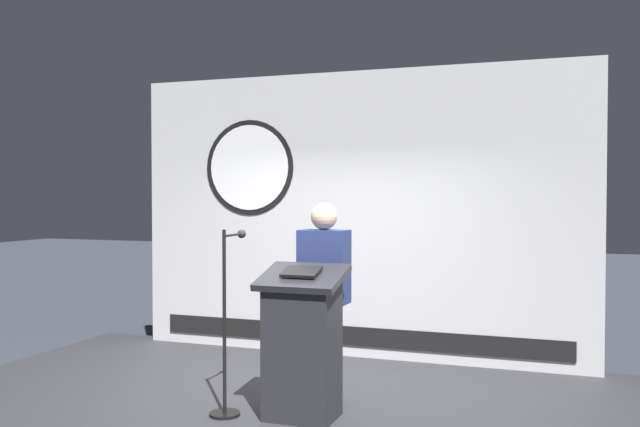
% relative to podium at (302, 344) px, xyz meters
% --- Properties ---
extents(stage_platform, '(6.40, 4.00, 0.30)m').
position_rel_podium_xyz_m(stage_platform, '(-0.22, 0.24, -0.72)').
color(stage_platform, '#333338').
rests_on(stage_platform, ground).
extents(banner_display, '(4.90, 0.12, 2.99)m').
position_rel_podium_xyz_m(banner_display, '(-0.25, 2.09, 0.93)').
color(banner_display, silver).
rests_on(banner_display, stage_platform).
extents(podium, '(0.64, 0.50, 1.17)m').
position_rel_podium_xyz_m(podium, '(0.00, 0.00, 0.00)').
color(podium, '#26262B').
rests_on(podium, stage_platform).
extents(speaker_person, '(0.40, 0.26, 1.64)m').
position_rel_podium_xyz_m(speaker_person, '(0.01, 0.48, 0.27)').
color(speaker_person, black).
rests_on(speaker_person, stage_platform).
extents(microphone_stand, '(0.24, 0.46, 1.44)m').
position_rel_podium_xyz_m(microphone_stand, '(-0.58, -0.11, -0.07)').
color(microphone_stand, black).
rests_on(microphone_stand, stage_platform).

